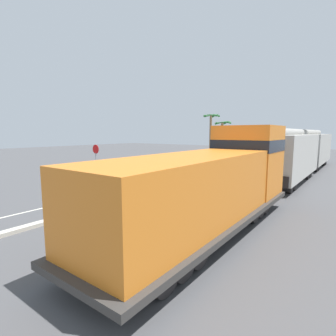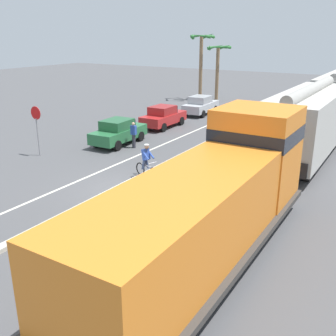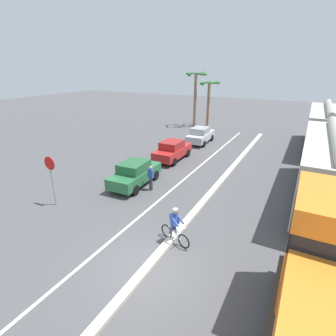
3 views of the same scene
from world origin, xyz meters
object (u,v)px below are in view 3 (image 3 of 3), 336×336
Objects in this scene: parked_car_green at (135,173)px; cyclist at (175,227)px; stop_sign at (51,172)px; hopper_car_middle at (325,128)px; parked_car_red at (172,150)px; pedestrian_by_cars at (151,178)px; hopper_car_lead at (329,168)px; palm_tree_near at (196,87)px; palm_tree_far at (209,92)px; parked_car_silver at (200,135)px.

parked_car_green is 6.60m from cyclist.
hopper_car_middle is at bearing 55.31° from stop_sign.
parked_car_red is at bearing -140.16° from hopper_car_middle.
hopper_car_middle reaches higher than parked_car_green.
hopper_car_middle is 17.85m from pedestrian_by_cars.
hopper_car_middle is 18.45m from parked_car_green.
pedestrian_by_cars is (-9.55, -3.43, -1.23)m from hopper_car_lead.
cyclist is at bearing -127.97° from hopper_car_lead.
parked_car_green is (-10.89, -3.24, -1.26)m from hopper_car_lead.
cyclist reaches higher than pedestrian_by_cars.
hopper_car_middle is at bearing -14.84° from palm_tree_near.
parked_car_green is 0.74× the size of palm_tree_far.
palm_tree_far reaches higher than cyclist.
hopper_car_middle is 1.83× the size of palm_tree_far.
palm_tree_near is 4.27× the size of pedestrian_by_cars.
parked_car_red is (-0.14, 5.63, 0.00)m from parked_car_green.
palm_tree_near is at bearing 104.84° from pedestrian_by_cars.
stop_sign is 0.50× the size of palm_tree_far.
palm_tree_near is at bearing 110.85° from cyclist.
pedestrian_by_cars is (1.48, -5.82, 0.03)m from parked_car_red.
hopper_car_middle is at bearing 90.00° from hopper_car_lead.
hopper_car_middle is 14.43m from parked_car_red.
pedestrian_by_cars is at bearing -122.43° from hopper_car_middle.
parked_car_green is at bearing -83.40° from palm_tree_far.
palm_tree_far is (-7.38, 24.16, 3.44)m from cyclist.
parked_car_green is 2.64× the size of pedestrian_by_cars.
cyclist is 25.49m from palm_tree_far.
parked_car_green is 20.36m from palm_tree_far.
palm_tree_far is at bearing 98.61° from parked_car_red.
stop_sign is (-13.30, -19.21, -0.05)m from hopper_car_middle.
hopper_car_lead and hopper_car_middle have the same top height.
palm_tree_near reaches higher than pedestrian_by_cars.
parked_car_silver is 9.02m from palm_tree_near.
hopper_car_lead is 9.55m from cyclist.
parked_car_red is at bearing 167.78° from hopper_car_lead.
parked_car_red is 14.87m from palm_tree_far.
palm_tree_near is (-14.56, 3.86, 2.89)m from hopper_car_middle.
palm_tree_near is 19.97m from pedestrian_by_cars.
hopper_car_lead is 2.49× the size of parked_car_silver.
hopper_car_middle reaches higher than stop_sign.
hopper_car_middle is 6.18× the size of cyclist.
parked_car_silver is (-10.90, -3.26, -1.26)m from hopper_car_middle.
hopper_car_middle reaches higher than pedestrian_by_cars.
parked_car_green is 0.62× the size of palm_tree_near.
stop_sign reaches higher than cyclist.
parked_car_red is at bearing 104.31° from pedestrian_by_cars.
hopper_car_lead is 11.60m from hopper_car_middle.
palm_tree_far is at bearing 105.40° from parked_car_silver.
palm_tree_near is (-1.26, 23.07, 2.95)m from stop_sign.
parked_car_green and pedestrian_by_cars have the same top height.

